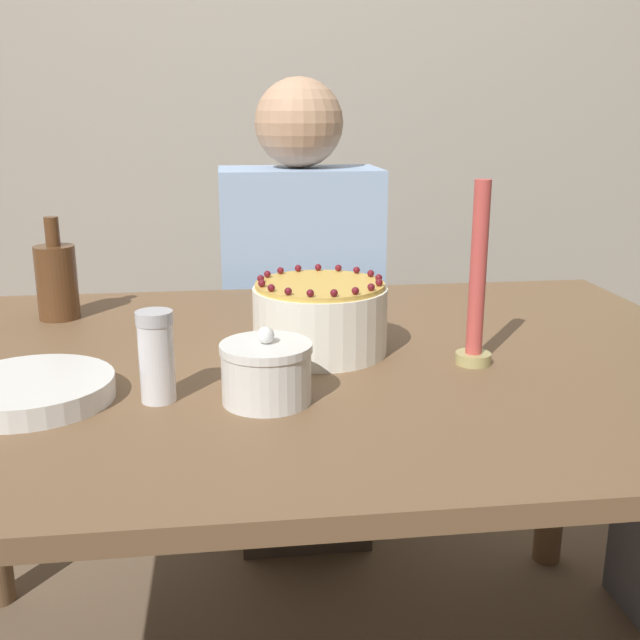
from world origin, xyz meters
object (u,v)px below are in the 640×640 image
at_px(person_man_blue_shirt, 301,344).
at_px(candle, 477,291).
at_px(cake, 320,318).
at_px(sugar_bowl, 266,372).
at_px(bottle, 57,280).
at_px(sugar_shaker, 156,356).

bearing_deg(person_man_blue_shirt, candle, 104.77).
height_order(candle, person_man_blue_shirt, person_man_blue_shirt).
xyz_separation_m(cake, candle, (0.24, -0.09, 0.06)).
bearing_deg(sugar_bowl, cake, 64.41).
height_order(sugar_bowl, bottle, bottle).
distance_m(cake, candle, 0.26).
bearing_deg(sugar_shaker, sugar_bowl, -8.21).
relative_size(bottle, person_man_blue_shirt, 0.17).
distance_m(cake, sugar_bowl, 0.24).
bearing_deg(sugar_shaker, bottle, 116.01).
distance_m(sugar_shaker, candle, 0.51).
relative_size(sugar_bowl, bottle, 0.65).
relative_size(cake, bottle, 1.12).
bearing_deg(candle, sugar_bowl, -160.31).
bearing_deg(candle, bottle, 152.88).
bearing_deg(bottle, sugar_shaker, -63.99).
xyz_separation_m(cake, sugar_shaker, (-0.25, -0.19, 0.01)).
bearing_deg(sugar_bowl, sugar_shaker, 171.79).
relative_size(sugar_bowl, candle, 0.44).
bearing_deg(person_man_blue_shirt, cake, 87.10).
bearing_deg(sugar_shaker, candle, 11.50).
xyz_separation_m(sugar_bowl, bottle, (-0.38, 0.49, 0.03)).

